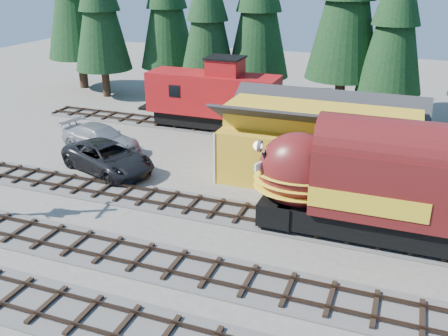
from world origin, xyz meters
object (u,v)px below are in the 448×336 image
(caboose, at_px, (214,97))
(pickup_truck_a, at_px, (108,158))
(locomotive, at_px, (427,195))
(depot, at_px, (320,136))
(pickup_truck_b, at_px, (101,139))

(caboose, distance_m, pickup_truck_a, 11.74)
(locomotive, relative_size, pickup_truck_a, 2.51)
(caboose, bearing_deg, locomotive, -40.10)
(depot, height_order, pickup_truck_b, depot)
(locomotive, xyz_separation_m, pickup_truck_b, (-22.56, 6.08, -1.83))
(pickup_truck_a, height_order, pickup_truck_b, pickup_truck_a)
(locomotive, distance_m, pickup_truck_b, 23.44)
(locomotive, xyz_separation_m, pickup_truck_a, (-19.81, 2.85, -1.81))
(pickup_truck_a, bearing_deg, depot, -53.77)
(depot, xyz_separation_m, caboose, (-10.25, 7.50, -0.16))
(locomotive, relative_size, caboose, 1.62)
(pickup_truck_a, bearing_deg, caboose, 5.08)
(locomotive, distance_m, pickup_truck_a, 20.10)
(depot, distance_m, pickup_truck_a, 14.06)
(depot, bearing_deg, caboose, 143.81)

